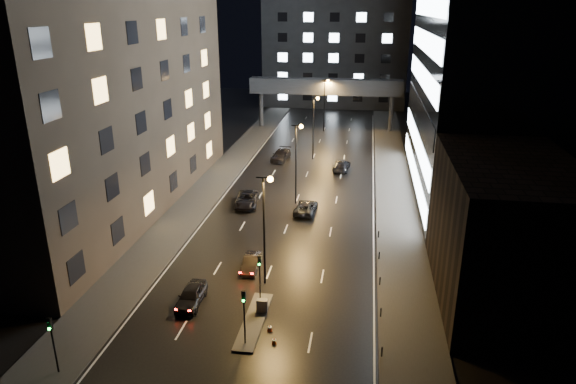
# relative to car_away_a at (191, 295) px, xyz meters

# --- Properties ---
(ground) EXTENTS (160.00, 160.00, 0.00)m
(ground) POSITION_rel_car_away_a_xyz_m (5.40, 36.28, -0.78)
(ground) COLOR black
(ground) RESTS_ON ground
(sidewalk_left) EXTENTS (5.00, 110.00, 0.15)m
(sidewalk_left) POSITION_rel_car_away_a_xyz_m (-7.10, 31.28, -0.71)
(sidewalk_left) COLOR #383533
(sidewalk_left) RESTS_ON ground
(sidewalk_right) EXTENTS (5.00, 110.00, 0.15)m
(sidewalk_right) POSITION_rel_car_away_a_xyz_m (17.90, 31.28, -0.71)
(sidewalk_right) COLOR #383533
(sidewalk_right) RESTS_ON ground
(building_left) EXTENTS (15.00, 48.00, 40.00)m
(building_left) POSITION_rel_car_away_a_xyz_m (-17.10, 20.28, 19.22)
(building_left) COLOR #2D2319
(building_left) RESTS_ON ground
(building_right_low) EXTENTS (10.00, 18.00, 12.00)m
(building_right_low) POSITION_rel_car_away_a_xyz_m (25.40, 5.28, 5.22)
(building_right_low) COLOR black
(building_right_low) RESTS_ON ground
(building_right_glass) EXTENTS (20.00, 36.00, 45.00)m
(building_right_glass) POSITION_rel_car_away_a_xyz_m (30.40, 32.28, 21.72)
(building_right_glass) COLOR black
(building_right_glass) RESTS_ON ground
(building_far) EXTENTS (34.00, 14.00, 25.00)m
(building_far) POSITION_rel_car_away_a_xyz_m (5.40, 94.28, 11.72)
(building_far) COLOR #333335
(building_far) RESTS_ON ground
(skybridge) EXTENTS (30.00, 3.00, 10.00)m
(skybridge) POSITION_rel_car_away_a_xyz_m (5.40, 66.28, 7.56)
(skybridge) COLOR #333335
(skybridge) RESTS_ON ground
(median_island) EXTENTS (1.60, 8.00, 0.15)m
(median_island) POSITION_rel_car_away_a_xyz_m (5.70, -1.72, -0.71)
(median_island) COLOR #383533
(median_island) RESTS_ON ground
(traffic_signal_near) EXTENTS (0.28, 0.34, 4.40)m
(traffic_signal_near) POSITION_rel_car_away_a_xyz_m (5.70, 0.77, 2.31)
(traffic_signal_near) COLOR black
(traffic_signal_near) RESTS_ON median_island
(traffic_signal_far) EXTENTS (0.28, 0.34, 4.40)m
(traffic_signal_far) POSITION_rel_car_away_a_xyz_m (5.70, -4.73, 2.31)
(traffic_signal_far) COLOR black
(traffic_signal_far) RESTS_ON median_island
(traffic_signal_corner) EXTENTS (0.28, 0.34, 4.40)m
(traffic_signal_corner) POSITION_rel_car_away_a_xyz_m (-6.10, -9.73, 2.16)
(traffic_signal_corner) COLOR black
(traffic_signal_corner) RESTS_ON ground
(bollard_row) EXTENTS (0.12, 25.12, 0.90)m
(bollard_row) POSITION_rel_car_away_a_xyz_m (15.60, 2.78, -0.33)
(bollard_row) COLOR black
(bollard_row) RESTS_ON ground
(streetlight_near) EXTENTS (1.45, 0.50, 10.15)m
(streetlight_near) POSITION_rel_car_away_a_xyz_m (5.56, 4.28, 5.72)
(streetlight_near) COLOR black
(streetlight_near) RESTS_ON ground
(streetlight_mid_a) EXTENTS (1.45, 0.50, 10.15)m
(streetlight_mid_a) POSITION_rel_car_away_a_xyz_m (5.56, 24.28, 5.72)
(streetlight_mid_a) COLOR black
(streetlight_mid_a) RESTS_ON ground
(streetlight_mid_b) EXTENTS (1.45, 0.50, 10.15)m
(streetlight_mid_b) POSITION_rel_car_away_a_xyz_m (5.56, 44.28, 5.72)
(streetlight_mid_b) COLOR black
(streetlight_mid_b) RESTS_ON ground
(streetlight_far) EXTENTS (1.45, 0.50, 10.15)m
(streetlight_far) POSITION_rel_car_away_a_xyz_m (5.56, 64.28, 5.72)
(streetlight_far) COLOR black
(streetlight_far) RESTS_ON ground
(car_away_a) EXTENTS (1.93, 4.62, 1.56)m
(car_away_a) POSITION_rel_car_away_a_xyz_m (0.00, 0.00, 0.00)
(car_away_a) COLOR black
(car_away_a) RESTS_ON ground
(car_away_b) EXTENTS (1.58, 4.11, 1.34)m
(car_away_b) POSITION_rel_car_away_a_xyz_m (3.61, 6.60, -0.11)
(car_away_b) COLOR black
(car_away_b) RESTS_ON ground
(car_away_c) EXTENTS (3.27, 5.98, 1.59)m
(car_away_c) POSITION_rel_car_away_a_xyz_m (-0.55, 22.66, 0.01)
(car_away_c) COLOR black
(car_away_c) RESTS_ON ground
(car_away_d) EXTENTS (2.92, 5.88, 1.64)m
(car_away_d) POSITION_rel_car_away_a_xyz_m (0.35, 43.02, 0.04)
(car_away_d) COLOR black
(car_away_d) RESTS_ON ground
(car_toward_a) EXTENTS (2.67, 5.19, 1.40)m
(car_toward_a) POSITION_rel_car_away_a_xyz_m (7.03, 21.40, -0.08)
(car_toward_a) COLOR black
(car_toward_a) RESTS_ON ground
(car_toward_b) EXTENTS (2.71, 5.48, 1.53)m
(car_toward_b) POSITION_rel_car_away_a_xyz_m (10.34, 39.11, -0.02)
(car_toward_b) COLOR black
(car_toward_b) RESTS_ON ground
(utility_cabinet) EXTENTS (0.90, 0.56, 1.07)m
(utility_cabinet) POSITION_rel_car_away_a_xyz_m (6.10, -0.42, -0.10)
(utility_cabinet) COLOR #505053
(utility_cabinet) RESTS_ON median_island
(cone_a) EXTENTS (0.46, 0.46, 0.55)m
(cone_a) POSITION_rel_car_away_a_xyz_m (7.79, -4.29, -0.51)
(cone_a) COLOR #FF5C0D
(cone_a) RESTS_ON ground
(cone_b) EXTENTS (0.43, 0.43, 0.54)m
(cone_b) POSITION_rel_car_away_a_xyz_m (7.17, -2.76, -0.51)
(cone_b) COLOR #E7440C
(cone_b) RESTS_ON ground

